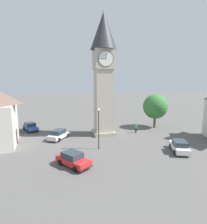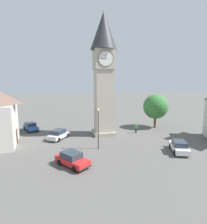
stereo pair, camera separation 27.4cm
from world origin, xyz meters
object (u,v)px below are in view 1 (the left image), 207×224
at_px(car_white_side, 30,127).
at_px(lamp_post, 99,123).
at_px(clock_tower, 104,65).
at_px(tree, 155,107).
at_px(car_silver_kerb, 73,159).
at_px(car_red_corner, 179,146).
at_px(car_blue_kerb, 59,134).
at_px(pedestrian, 136,127).

bearing_deg(car_white_side, lamp_post, 130.77).
height_order(clock_tower, tree, clock_tower).
xyz_separation_m(clock_tower, car_silver_kerb, (6.02, 10.96, -10.93)).
xyz_separation_m(car_silver_kerb, car_red_corner, (-13.77, -0.84, 0.00)).
bearing_deg(car_silver_kerb, lamp_post, -131.38).
height_order(car_blue_kerb, tree, tree).
xyz_separation_m(pedestrian, lamp_post, (8.02, 6.16, 2.67)).
xyz_separation_m(car_silver_kerb, pedestrian, (-11.78, -10.42, 0.25)).
relative_size(car_silver_kerb, tree, 0.66).
relative_size(clock_tower, car_white_side, 4.50).
bearing_deg(car_silver_kerb, tree, -142.09).
bearing_deg(tree, car_white_side, -7.55).
bearing_deg(lamp_post, car_white_side, -49.23).
height_order(clock_tower, pedestrian, clock_tower).
height_order(clock_tower, car_white_side, clock_tower).
xyz_separation_m(car_silver_kerb, tree, (-16.94, -13.19, 3.42)).
bearing_deg(car_silver_kerb, pedestrian, -138.50).
relative_size(car_blue_kerb, car_white_side, 0.98).
height_order(car_blue_kerb, car_red_corner, same).
relative_size(clock_tower, lamp_post, 3.60).
bearing_deg(tree, lamp_post, 34.11).
bearing_deg(car_white_side, tree, 172.45).
bearing_deg(car_red_corner, pedestrian, -78.29).
relative_size(car_red_corner, car_white_side, 1.00).
xyz_separation_m(car_blue_kerb, car_white_side, (5.14, -6.32, 0.00)).
relative_size(pedestrian, lamp_post, 0.30).
distance_m(pedestrian, lamp_post, 10.46).
height_order(car_red_corner, lamp_post, lamp_post).
height_order(car_silver_kerb, pedestrian, pedestrian).
relative_size(car_blue_kerb, car_red_corner, 0.98).
height_order(car_blue_kerb, car_white_side, same).
bearing_deg(car_red_corner, car_white_side, -37.17).
xyz_separation_m(clock_tower, car_red_corner, (-7.75, 10.12, -10.93)).
relative_size(car_white_side, tree, 0.68).
bearing_deg(car_white_side, clock_tower, 157.08).
xyz_separation_m(car_blue_kerb, lamp_post, (-5.25, 5.73, 2.91)).
relative_size(car_blue_kerb, car_silver_kerb, 1.01).
distance_m(car_blue_kerb, tree, 19.02).
height_order(clock_tower, car_blue_kerb, clock_tower).
bearing_deg(car_silver_kerb, car_white_side, -67.87).
height_order(clock_tower, car_red_corner, clock_tower).
bearing_deg(car_red_corner, car_blue_kerb, -30.94).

